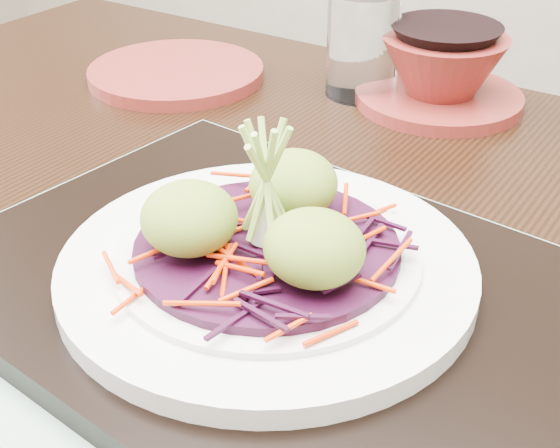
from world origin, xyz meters
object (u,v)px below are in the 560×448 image
at_px(water_glass, 363,45).
at_px(terracotta_bowl_set, 441,74).
at_px(terracotta_side_plate, 176,73).
at_px(white_plate, 267,265).
at_px(serving_tray, 267,288).
at_px(dining_table, 280,351).

bearing_deg(water_glass, terracotta_bowl_set, 4.01).
distance_m(terracotta_side_plate, terracotta_bowl_set, 0.29).
distance_m(white_plate, terracotta_side_plate, 0.43).
bearing_deg(white_plate, terracotta_side_plate, 128.58).
bearing_deg(terracotta_side_plate, white_plate, -51.42).
bearing_deg(water_glass, white_plate, -80.18).
relative_size(serving_tray, water_glass, 3.84).
distance_m(terracotta_side_plate, water_glass, 0.21).
relative_size(white_plate, terracotta_bowl_set, 1.32).
bearing_deg(terracotta_bowl_set, water_glass, -175.99).
xyz_separation_m(terracotta_side_plate, terracotta_bowl_set, (0.28, 0.05, 0.03)).
bearing_deg(terracotta_side_plate, water_glass, 11.84).
bearing_deg(water_glass, serving_tray, -80.18).
relative_size(terracotta_side_plate, terracotta_bowl_set, 0.96).
bearing_deg(serving_tray, terracotta_side_plate, 143.50).
bearing_deg(serving_tray, terracotta_bowl_set, 102.23).
distance_m(dining_table, serving_tray, 0.13).
relative_size(terracotta_side_plate, water_glass, 1.81).
height_order(dining_table, serving_tray, serving_tray).
bearing_deg(terracotta_side_plate, dining_table, -47.37).
distance_m(white_plate, water_glass, 0.38).
distance_m(serving_tray, water_glass, 0.38).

